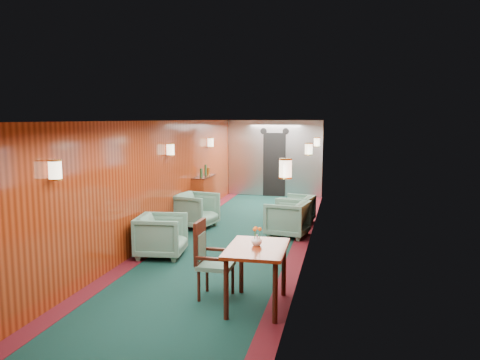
% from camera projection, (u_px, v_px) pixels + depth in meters
% --- Properties ---
extents(room, '(12.00, 12.10, 2.40)m').
position_uv_depth(room, '(230.00, 161.00, 8.96)').
color(room, '#0C2C25').
rests_on(room, ground).
extents(bulkhead, '(2.98, 0.17, 2.39)m').
position_uv_depth(bulkhead, '(275.00, 159.00, 14.74)').
color(bulkhead, '#B0B2B7').
rests_on(bulkhead, ground).
extents(windows_right, '(0.02, 8.60, 0.80)m').
position_uv_depth(windows_right, '(309.00, 171.00, 8.91)').
color(windows_right, silver).
rests_on(windows_right, ground).
extents(wall_sconces, '(2.97, 7.97, 0.25)m').
position_uv_depth(wall_sconces, '(237.00, 151.00, 9.49)').
color(wall_sconces, '#FFEFC6').
rests_on(wall_sconces, ground).
extents(dining_table, '(0.76, 1.08, 0.80)m').
position_uv_depth(dining_table, '(257.00, 257.00, 6.02)').
color(dining_table, maroon).
rests_on(dining_table, ground).
extents(side_chair, '(0.48, 0.51, 1.06)m').
position_uv_depth(side_chair, '(209.00, 256.00, 6.37)').
color(side_chair, '#214E43').
rests_on(side_chair, ground).
extents(credenza, '(0.35, 1.11, 1.27)m').
position_uv_depth(credenza, '(204.00, 195.00, 11.96)').
color(credenza, maroon).
rests_on(credenza, ground).
extents(flower_vase, '(0.18, 0.18, 0.15)m').
position_uv_depth(flower_vase, '(257.00, 240.00, 6.06)').
color(flower_vase, white).
rests_on(flower_vase, dining_table).
extents(armchair_left_near, '(0.92, 0.90, 0.75)m').
position_uv_depth(armchair_left_near, '(161.00, 236.00, 8.29)').
color(armchair_left_near, '#214E43').
rests_on(armchair_left_near, ground).
extents(armchair_left_far, '(1.03, 1.01, 0.78)m').
position_uv_depth(armchair_left_far, '(196.00, 210.00, 10.51)').
color(armchair_left_far, '#214E43').
rests_on(armchair_left_far, ground).
extents(armchair_right_near, '(0.96, 0.94, 0.75)m').
position_uv_depth(armchair_right_near, '(287.00, 219.00, 9.71)').
color(armchair_right_near, '#214E43').
rests_on(armchair_right_near, ground).
extents(armchair_right_far, '(0.85, 0.83, 0.66)m').
position_uv_depth(armchair_right_far, '(297.00, 209.00, 10.98)').
color(armchair_right_far, '#214E43').
rests_on(armchair_right_far, ground).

